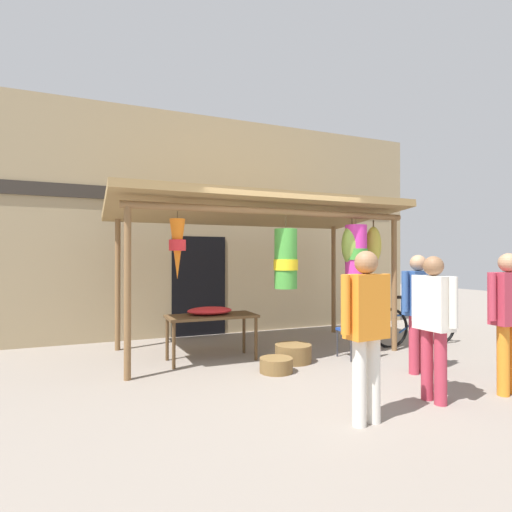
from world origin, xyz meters
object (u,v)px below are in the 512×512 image
Objects in this scene: display_table at (212,320)px; passerby_at_right at (509,311)px; shopper_by_bananas at (434,316)px; flower_heap_on_table at (211,311)px; customer_foreground at (418,303)px; wicker_basket_spare at (276,365)px; vendor_in_orange at (366,322)px; folding_chair at (357,327)px; parked_bicycle at (415,326)px; wicker_basket_by_table at (293,353)px.

passerby_at_right is at bearing -46.23° from display_table.
flower_heap_on_table is at bearing 122.20° from shopper_by_bananas.
customer_foreground is at bearing 105.42° from passerby_at_right.
wicker_basket_spare is (0.63, -0.97, -0.52)m from display_table.
shopper_by_bananas is at bearing 10.58° from vendor_in_orange.
folding_chair is 0.48× the size of parked_bicycle.
parked_bicycle is 1.10× the size of shopper_by_bananas.
passerby_at_right is (2.02, 0.04, -0.01)m from vendor_in_orange.
wicker_basket_spare is at bearing -173.19° from folding_chair.
passerby_at_right reaches higher than wicker_basket_by_table.
display_table is at bearing -92.79° from flower_heap_on_table.
shopper_by_bananas is at bearing -126.78° from customer_foreground.
parked_bicycle is at bearing -5.95° from display_table.
wicker_basket_by_table is (1.10, -0.57, -0.48)m from display_table.
parked_bicycle is at bearing -6.87° from flower_heap_on_table.
folding_chair is (2.09, -0.85, -0.25)m from flower_heap_on_table.
wicker_basket_by_table is at bearing 40.08° from wicker_basket_spare.
passerby_at_right reaches higher than folding_chair.
wicker_basket_spare is at bearing 156.33° from customer_foreground.
folding_chair is at bearing -165.36° from parked_bicycle.
parked_bicycle is (3.66, -0.44, -0.40)m from flower_heap_on_table.
shopper_by_bananas is at bearing -57.36° from wicker_basket_spare.
shopper_by_bananas is (1.71, -2.72, 0.18)m from flower_heap_on_table.
flower_heap_on_table is 0.43× the size of vendor_in_orange.
wicker_basket_by_table is 2.32m from shopper_by_bananas.
folding_chair reaches higher than wicker_basket_by_table.
vendor_in_orange reaches higher than customer_foreground.
customer_foreground is at bearing -41.93° from wicker_basket_by_table.
vendor_in_orange is at bearing -124.59° from folding_chair.
display_table is at bearing 133.77° from passerby_at_right.
wicker_basket_spare is 2.11m from customer_foreground.
vendor_in_orange is at bearing -169.42° from shopper_by_bananas.
flower_heap_on_table is 0.43× the size of passerby_at_right.
display_table is 2.98m from customer_foreground.
parked_bicycle reaches higher than wicker_basket_by_table.
shopper_by_bananas reaches higher than parked_bicycle.
customer_foreground is 0.99× the size of passerby_at_right.
shopper_by_bananas is (0.62, -2.08, 0.80)m from wicker_basket_by_table.
shopper_by_bananas is at bearing -73.54° from wicker_basket_by_table.
vendor_in_orange is at bearing -76.78° from display_table.
passerby_at_right is (0.29, -1.07, 0.01)m from customer_foreground.
vendor_in_orange is 2.06m from customer_foreground.
wicker_basket_spare is 3.10m from parked_bicycle.
vendor_in_orange reaches higher than parked_bicycle.
vendor_in_orange is (-1.42, -2.06, 0.46)m from folding_chair.
wicker_basket_by_table is 1.93m from customer_foreground.
display_table is 0.86× the size of shopper_by_bananas.
folding_chair is 1.95m from shopper_by_bananas.
wicker_basket_spare is (-0.47, -0.39, -0.03)m from wicker_basket_by_table.
passerby_at_right is (2.06, -1.85, 0.85)m from wicker_basket_spare.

